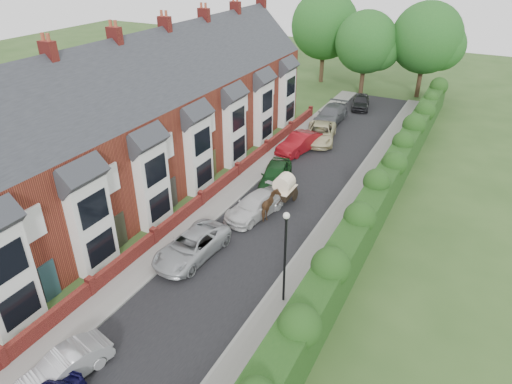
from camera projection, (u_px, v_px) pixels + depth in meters
ground at (180, 331)px, 20.87m from camera, size 140.00×140.00×0.00m
road at (273, 216)px, 29.62m from camera, size 6.00×58.00×0.02m
pavement_hedge_side at (333, 231)px, 27.95m from camera, size 2.20×58.00×0.12m
pavement_house_side at (222, 202)px, 31.15m from camera, size 1.70×58.00×0.12m
kerb_hedge_side at (317, 227)px, 28.37m from camera, size 0.18×58.00×0.13m
kerb_house_side at (232, 204)px, 30.82m from camera, size 0.18×58.00×0.13m
hedge at (365, 217)px, 26.48m from camera, size 2.10×58.00×2.85m
terrace_row at (129, 130)px, 30.85m from camera, size 9.05×40.50×11.50m
garden_wall_row at (201, 200)px, 30.58m from camera, size 0.35×40.35×1.10m
lamppost at (285, 247)px, 21.02m from camera, size 0.32×0.32×5.16m
tree_far_left at (369, 44)px, 50.35m from camera, size 7.14×6.80×9.29m
tree_far_right at (430, 40)px, 49.19m from camera, size 7.98×7.60×10.31m
tree_far_back at (328, 27)px, 54.64m from camera, size 8.40×8.00×10.82m
car_silver_a at (64, 367)px, 18.33m from camera, size 2.21×4.08×1.27m
car_silver_b at (192, 246)px, 25.50m from camera, size 2.67×5.23×1.41m
car_white at (255, 206)px, 29.42m from camera, size 2.91×5.10×1.39m
car_green at (276, 175)px, 33.06m from camera, size 2.99×5.05×1.61m
car_red at (299, 143)px, 38.34m from camera, size 2.67×5.02×1.57m
car_beige at (320, 133)px, 40.36m from camera, size 3.71×5.84×1.50m
car_grey at (331, 114)px, 44.56m from camera, size 2.39×5.60×1.61m
car_black at (361, 102)px, 48.39m from camera, size 2.65×4.56×1.46m
horse at (270, 205)px, 29.19m from camera, size 1.15×2.06×1.65m
horse_cart at (284, 187)px, 30.65m from camera, size 1.30×2.87×2.07m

